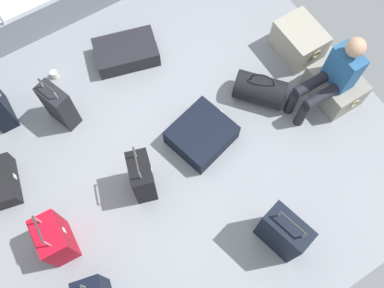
{
  "coord_description": "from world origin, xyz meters",
  "views": [
    {
      "loc": [
        1.6,
        -0.53,
        4.35
      ],
      "look_at": [
        0.17,
        0.37,
        0.25
      ],
      "focal_mm": 39.27,
      "sensor_mm": 36.0,
      "label": 1
    }
  ],
  "objects_px": {
    "suitcase_8": "(55,239)",
    "suitcase_7": "(283,233)",
    "passenger_seated": "(332,76)",
    "paper_cup": "(54,74)",
    "cargo_crate_0": "(299,41)",
    "suitcase_3": "(202,135)",
    "suitcase_1": "(142,177)",
    "duffel_bag": "(260,90)",
    "suitcase_4": "(126,52)",
    "suitcase_6": "(59,106)",
    "cargo_crate_1": "(335,86)"
  },
  "relations": [
    {
      "from": "cargo_crate_0",
      "to": "suitcase_1",
      "type": "bearing_deg",
      "value": -77.85
    },
    {
      "from": "suitcase_8",
      "to": "paper_cup",
      "type": "bearing_deg",
      "value": 157.19
    },
    {
      "from": "cargo_crate_1",
      "to": "suitcase_1",
      "type": "bearing_deg",
      "value": -94.23
    },
    {
      "from": "passenger_seated",
      "to": "suitcase_8",
      "type": "xyz_separation_m",
      "value": [
        -0.09,
        -3.25,
        -0.26
      ]
    },
    {
      "from": "cargo_crate_0",
      "to": "duffel_bag",
      "type": "xyz_separation_m",
      "value": [
        0.28,
        -0.77,
        -0.03
      ]
    },
    {
      "from": "paper_cup",
      "to": "cargo_crate_1",
      "type": "bearing_deg",
      "value": 53.71
    },
    {
      "from": "cargo_crate_0",
      "to": "paper_cup",
      "type": "relative_size",
      "value": 6.05
    },
    {
      "from": "suitcase_7",
      "to": "suitcase_8",
      "type": "xyz_separation_m",
      "value": [
        -1.12,
        -1.87,
        -0.05
      ]
    },
    {
      "from": "suitcase_8",
      "to": "passenger_seated",
      "type": "bearing_deg",
      "value": 88.45
    },
    {
      "from": "paper_cup",
      "to": "cargo_crate_0",
      "type": "bearing_deg",
      "value": 65.12
    },
    {
      "from": "suitcase_4",
      "to": "duffel_bag",
      "type": "relative_size",
      "value": 1.27
    },
    {
      "from": "suitcase_4",
      "to": "suitcase_6",
      "type": "relative_size",
      "value": 1.13
    },
    {
      "from": "passenger_seated",
      "to": "suitcase_6",
      "type": "xyz_separation_m",
      "value": [
        -1.38,
        -2.6,
        -0.25
      ]
    },
    {
      "from": "passenger_seated",
      "to": "duffel_bag",
      "type": "relative_size",
      "value": 1.62
    },
    {
      "from": "cargo_crate_0",
      "to": "suitcase_3",
      "type": "xyz_separation_m",
      "value": [
        0.39,
        -1.63,
        -0.07
      ]
    },
    {
      "from": "cargo_crate_0",
      "to": "suitcase_7",
      "type": "bearing_deg",
      "value": -42.28
    },
    {
      "from": "passenger_seated",
      "to": "suitcase_3",
      "type": "height_order",
      "value": "passenger_seated"
    },
    {
      "from": "suitcase_4",
      "to": "suitcase_6",
      "type": "height_order",
      "value": "suitcase_6"
    },
    {
      "from": "cargo_crate_0",
      "to": "cargo_crate_1",
      "type": "relative_size",
      "value": 0.94
    },
    {
      "from": "cargo_crate_0",
      "to": "duffel_bag",
      "type": "bearing_deg",
      "value": -69.94
    },
    {
      "from": "suitcase_8",
      "to": "suitcase_7",
      "type": "bearing_deg",
      "value": 59.09
    },
    {
      "from": "suitcase_1",
      "to": "suitcase_6",
      "type": "relative_size",
      "value": 1.14
    },
    {
      "from": "cargo_crate_0",
      "to": "suitcase_1",
      "type": "height_order",
      "value": "suitcase_1"
    },
    {
      "from": "duffel_bag",
      "to": "suitcase_6",
      "type": "bearing_deg",
      "value": -115.28
    },
    {
      "from": "cargo_crate_0",
      "to": "duffel_bag",
      "type": "distance_m",
      "value": 0.82
    },
    {
      "from": "passenger_seated",
      "to": "paper_cup",
      "type": "relative_size",
      "value": 10.57
    },
    {
      "from": "cargo_crate_0",
      "to": "suitcase_7",
      "type": "distance_m",
      "value": 2.35
    },
    {
      "from": "suitcase_7",
      "to": "duffel_bag",
      "type": "relative_size",
      "value": 1.21
    },
    {
      "from": "paper_cup",
      "to": "suitcase_8",
      "type": "bearing_deg",
      "value": -22.81
    },
    {
      "from": "passenger_seated",
      "to": "paper_cup",
      "type": "xyz_separation_m",
      "value": [
        -1.94,
        -2.47,
        -0.5
      ]
    },
    {
      "from": "passenger_seated",
      "to": "suitcase_6",
      "type": "bearing_deg",
      "value": -117.95
    },
    {
      "from": "suitcase_3",
      "to": "paper_cup",
      "type": "height_order",
      "value": "suitcase_3"
    },
    {
      "from": "suitcase_3",
      "to": "suitcase_4",
      "type": "xyz_separation_m",
      "value": [
        -1.4,
        -0.17,
        -0.02
      ]
    },
    {
      "from": "suitcase_3",
      "to": "suitcase_8",
      "type": "distance_m",
      "value": 1.84
    },
    {
      "from": "suitcase_3",
      "to": "suitcase_8",
      "type": "relative_size",
      "value": 0.95
    },
    {
      "from": "cargo_crate_1",
      "to": "suitcase_6",
      "type": "bearing_deg",
      "value": -116.41
    },
    {
      "from": "suitcase_3",
      "to": "suitcase_8",
      "type": "height_order",
      "value": "suitcase_8"
    },
    {
      "from": "suitcase_8",
      "to": "suitcase_6",
      "type": "bearing_deg",
      "value": 153.27
    },
    {
      "from": "suitcase_1",
      "to": "duffel_bag",
      "type": "height_order",
      "value": "suitcase_1"
    },
    {
      "from": "cargo_crate_0",
      "to": "suitcase_6",
      "type": "relative_size",
      "value": 0.82
    },
    {
      "from": "suitcase_1",
      "to": "suitcase_3",
      "type": "height_order",
      "value": "suitcase_1"
    },
    {
      "from": "suitcase_1",
      "to": "suitcase_6",
      "type": "height_order",
      "value": "suitcase_1"
    },
    {
      "from": "passenger_seated",
      "to": "suitcase_1",
      "type": "relative_size",
      "value": 1.26
    },
    {
      "from": "suitcase_3",
      "to": "suitcase_6",
      "type": "xyz_separation_m",
      "value": [
        -1.06,
        -1.17,
        0.17
      ]
    },
    {
      "from": "cargo_crate_0",
      "to": "suitcase_4",
      "type": "distance_m",
      "value": 2.07
    },
    {
      "from": "passenger_seated",
      "to": "suitcase_7",
      "type": "bearing_deg",
      "value": -53.08
    },
    {
      "from": "suitcase_1",
      "to": "suitcase_6",
      "type": "bearing_deg",
      "value": -163.13
    },
    {
      "from": "duffel_bag",
      "to": "suitcase_1",
      "type": "bearing_deg",
      "value": -81.71
    },
    {
      "from": "suitcase_1",
      "to": "suitcase_8",
      "type": "distance_m",
      "value": 1.02
    },
    {
      "from": "suitcase_4",
      "to": "suitcase_8",
      "type": "bearing_deg",
      "value": -45.24
    }
  ]
}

